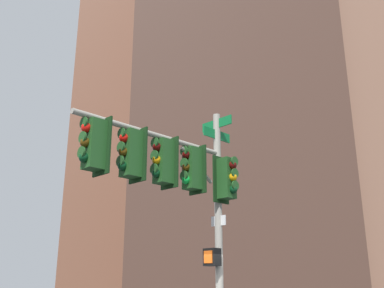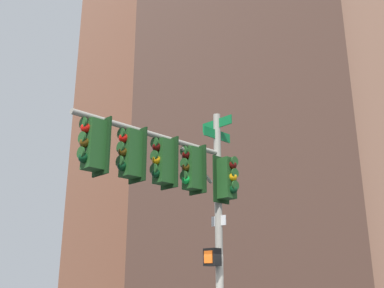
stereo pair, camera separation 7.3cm
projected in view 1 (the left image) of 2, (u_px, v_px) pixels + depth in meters
The scene contains 4 objects.
signal_pole_assembly at pixel (177, 177), 10.02m from camera, with size 3.72×3.01×6.04m.
building_brick_midblock at pixel (225, 83), 49.70m from camera, with size 20.09×17.19×46.50m, color #4C3328.
building_glass_tower at pixel (230, 63), 72.84m from camera, with size 26.05×33.82×72.80m, color #7A99B2.
building_brick_farside at pixel (149, 128), 65.35m from camera, with size 19.93×17.92×47.38m, color brown.
Camera 1 is at (1.45, 10.69, 1.84)m, focal length 41.66 mm.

